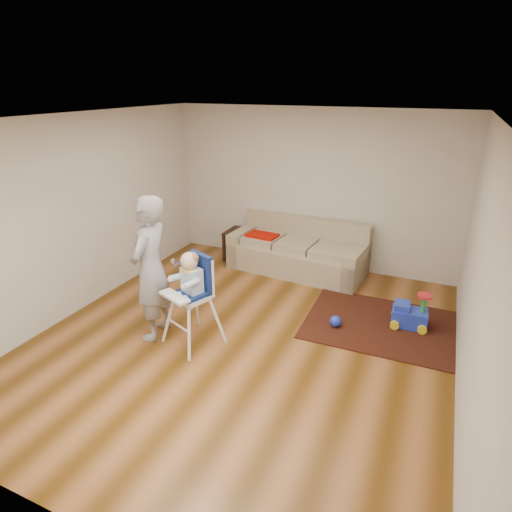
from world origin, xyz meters
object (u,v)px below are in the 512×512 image
at_px(toy_ball, 335,321).
at_px(sofa, 297,247).
at_px(adult, 151,269).
at_px(ride_on_toy, 410,309).
at_px(high_chair, 192,300).
at_px(side_table, 241,245).

bearing_deg(toy_ball, sofa, 124.94).
relative_size(sofa, adult, 1.28).
distance_m(ride_on_toy, high_chair, 2.88).
bearing_deg(sofa, high_chair, -95.42).
bearing_deg(high_chair, toy_ball, 56.24).
relative_size(side_table, toy_ball, 3.47).
height_order(side_table, high_chair, high_chair).
xyz_separation_m(ride_on_toy, high_chair, (-2.45, -1.47, 0.33)).
distance_m(sofa, high_chair, 2.65).
bearing_deg(adult, sofa, 151.17).
distance_m(side_table, toy_ball, 2.77).
height_order(side_table, ride_on_toy, side_table).
bearing_deg(adult, ride_on_toy, 108.95).
bearing_deg(side_table, sofa, -6.44).
relative_size(toy_ball, adult, 0.08).
distance_m(sofa, side_table, 1.14).
bearing_deg(sofa, adult, -106.03).
height_order(sofa, adult, adult).
xyz_separation_m(ride_on_toy, adult, (-2.98, -1.52, 0.66)).
bearing_deg(sofa, side_table, 178.36).
xyz_separation_m(high_chair, adult, (-0.54, -0.04, 0.33)).
relative_size(ride_on_toy, adult, 0.27).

